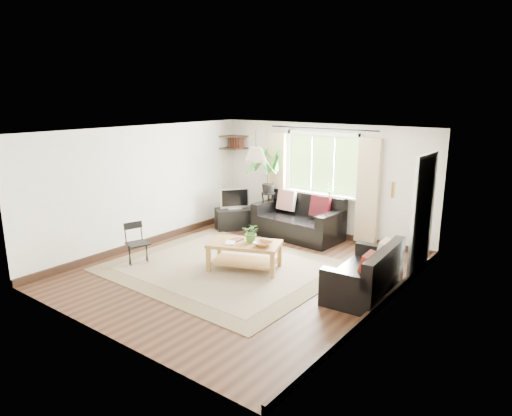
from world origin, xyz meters
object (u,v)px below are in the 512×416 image
Objects in this scene: sofa_right at (364,271)px; folding_chair at (138,244)px; coffee_table at (245,256)px; palm_stand at (268,190)px; tv_stand at (235,219)px; sofa_back at (298,218)px.

folding_chair is (-3.75, -1.29, 0.01)m from sofa_right.
coffee_table is at bearing -43.47° from folding_chair.
tv_stand is at bearing -148.88° from palm_stand.
coffee_table is at bearing -63.59° from palm_stand.
sofa_right is 3.96m from folding_chair.
folding_chair is (-1.69, -0.95, 0.12)m from coffee_table.
coffee_table is 2.60m from palm_stand.
palm_stand is (0.65, 0.39, 0.69)m from tv_stand.
sofa_back is at bearing -131.73° from sofa_right.
palm_stand is (-1.12, 2.25, 0.67)m from coffee_table.
sofa_back is at bearing -7.04° from palm_stand.
sofa_right reaches higher than tv_stand.
sofa_right reaches higher than coffee_table.
folding_chair reaches higher than tv_stand.
sofa_back is 1.52× the size of coffee_table.
sofa_back is at bearing -41.48° from tv_stand.
sofa_right is at bearing -73.91° from tv_stand.
palm_stand is at bearing 116.41° from coffee_table.
sofa_back is at bearing -7.45° from folding_chair.
folding_chair is (-0.57, -3.20, -0.55)m from palm_stand.
folding_chair is at bearing -100.13° from palm_stand.
sofa_back is 1.01× the size of palm_stand.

